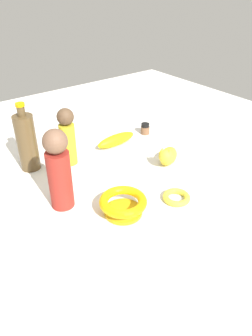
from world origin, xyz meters
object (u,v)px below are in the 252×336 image
at_px(bangle, 176,197).
at_px(bottle_tall, 27,142).
at_px(bowl, 123,204).
at_px(banana, 116,140).
at_px(person_figure_child, 59,170).
at_px(nail_polish_jar, 145,129).
at_px(cat_figurine, 168,156).
at_px(person_figure_adult, 67,136).

xyz_separation_m(bangle, bottle_tall, (0.28, -0.45, 0.09)).
distance_m(bowl, bangle, 0.18).
bearing_deg(banana, person_figure_child, -150.61).
height_order(banana, person_figure_child, person_figure_child).
distance_m(nail_polish_jar, banana, 0.16).
bearing_deg(person_figure_child, cat_figurine, 178.02).
relative_size(nail_polish_jar, bangle, 0.55).
distance_m(bangle, person_figure_child, 0.36).
relative_size(bangle, person_figure_child, 0.34).
relative_size(cat_figurine, bowl, 0.95).
xyz_separation_m(cat_figurine, person_figure_adult, (0.28, -0.22, 0.07)).
bearing_deg(bowl, person_figure_adult, -92.62).
xyz_separation_m(bangle, person_figure_child, (0.29, -0.19, 0.12)).
bearing_deg(bowl, cat_figurine, -157.36).
distance_m(nail_polish_jar, bangle, 0.47).
bearing_deg(banana, cat_figurine, -77.51).
bearing_deg(bangle, bowl, -16.59).
bearing_deg(bowl, person_figure_child, -48.56).
distance_m(cat_figurine, person_figure_adult, 0.37).
bearing_deg(nail_polish_jar, person_figure_child, 23.87).
distance_m(bowl, banana, 0.43).
height_order(nail_polish_jar, cat_figurine, cat_figurine).
xyz_separation_m(person_figure_adult, bottle_tall, (0.13, -0.05, -0.00)).
height_order(nail_polish_jar, bottle_tall, bottle_tall).
distance_m(nail_polish_jar, person_figure_child, 0.57).
xyz_separation_m(bowl, bangle, (-0.17, 0.05, -0.02)).
height_order(person_figure_adult, person_figure_child, person_figure_child).
height_order(cat_figurine, person_figure_adult, person_figure_adult).
relative_size(banana, bangle, 2.09).
bearing_deg(nail_polish_jar, person_figure_adult, 2.90).
relative_size(cat_figurine, person_figure_child, 0.53).
xyz_separation_m(nail_polish_jar, cat_figurine, (0.10, 0.24, 0.01)).
relative_size(bowl, person_figure_child, 0.56).
xyz_separation_m(nail_polish_jar, person_figure_adult, (0.38, 0.02, 0.09)).
xyz_separation_m(nail_polish_jar, person_figure_child, (0.52, 0.23, 0.10)).
relative_size(banana, bottle_tall, 0.74).
bearing_deg(nail_polish_jar, bottle_tall, -3.91).
relative_size(cat_figurine, person_figure_adult, 0.62).
relative_size(bowl, banana, 0.77).
xyz_separation_m(banana, bangle, (0.07, 0.41, -0.01)).
xyz_separation_m(bowl, person_figure_adult, (-0.02, -0.35, 0.07)).
bearing_deg(person_figure_child, person_figure_adult, -123.27).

